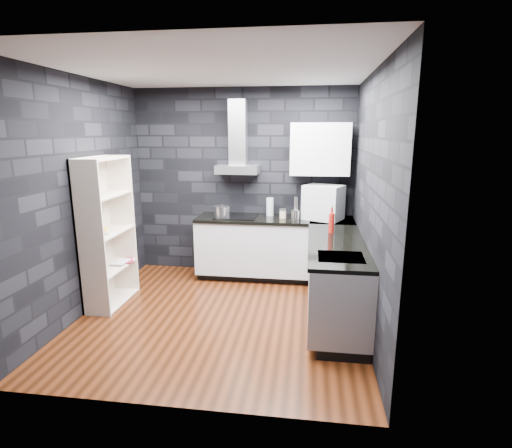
% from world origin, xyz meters
% --- Properties ---
extents(ground, '(3.20, 3.20, 0.00)m').
position_xyz_m(ground, '(0.00, 0.00, 0.00)').
color(ground, '#481E0C').
extents(ceiling, '(3.20, 3.20, 0.00)m').
position_xyz_m(ceiling, '(0.00, 0.00, 2.70)').
color(ceiling, silver).
extents(wall_back, '(3.20, 0.05, 2.70)m').
position_xyz_m(wall_back, '(0.00, 1.62, 1.35)').
color(wall_back, black).
rests_on(wall_back, ground).
extents(wall_front, '(3.20, 0.05, 2.70)m').
position_xyz_m(wall_front, '(0.00, -1.62, 1.35)').
color(wall_front, black).
rests_on(wall_front, ground).
extents(wall_left, '(0.05, 3.20, 2.70)m').
position_xyz_m(wall_left, '(-1.62, 0.00, 1.35)').
color(wall_left, black).
rests_on(wall_left, ground).
extents(wall_right, '(0.05, 3.20, 2.70)m').
position_xyz_m(wall_right, '(1.62, 0.00, 1.35)').
color(wall_right, black).
rests_on(wall_right, ground).
extents(toekick_back, '(2.18, 0.50, 0.10)m').
position_xyz_m(toekick_back, '(0.50, 1.34, 0.05)').
color(toekick_back, black).
rests_on(toekick_back, ground).
extents(toekick_right, '(0.50, 1.78, 0.10)m').
position_xyz_m(toekick_right, '(1.34, 0.10, 0.05)').
color(toekick_right, black).
rests_on(toekick_right, ground).
extents(counter_back_cab, '(2.20, 0.60, 0.76)m').
position_xyz_m(counter_back_cab, '(0.50, 1.30, 0.48)').
color(counter_back_cab, silver).
rests_on(counter_back_cab, ground).
extents(counter_right_cab, '(0.60, 1.80, 0.76)m').
position_xyz_m(counter_right_cab, '(1.30, 0.10, 0.48)').
color(counter_right_cab, silver).
rests_on(counter_right_cab, ground).
extents(counter_back_top, '(2.20, 0.62, 0.04)m').
position_xyz_m(counter_back_top, '(0.50, 1.29, 0.88)').
color(counter_back_top, black).
rests_on(counter_back_top, counter_back_cab).
extents(counter_right_top, '(0.62, 1.80, 0.04)m').
position_xyz_m(counter_right_top, '(1.29, 0.10, 0.88)').
color(counter_right_top, black).
rests_on(counter_right_top, counter_right_cab).
extents(counter_corner_top, '(0.62, 0.62, 0.04)m').
position_xyz_m(counter_corner_top, '(1.30, 1.30, 0.88)').
color(counter_corner_top, black).
rests_on(counter_corner_top, counter_right_cab).
extents(hood_body, '(0.60, 0.34, 0.12)m').
position_xyz_m(hood_body, '(-0.05, 1.43, 1.56)').
color(hood_body, '#B2B2B7').
rests_on(hood_body, wall_back).
extents(hood_chimney, '(0.24, 0.20, 0.90)m').
position_xyz_m(hood_chimney, '(-0.05, 1.50, 2.07)').
color(hood_chimney, '#B2B2B7').
rests_on(hood_chimney, hood_body).
extents(upper_cabinet, '(0.80, 0.35, 0.70)m').
position_xyz_m(upper_cabinet, '(1.10, 1.43, 1.85)').
color(upper_cabinet, silver).
rests_on(upper_cabinet, wall_back).
extents(cooktop, '(0.58, 0.50, 0.01)m').
position_xyz_m(cooktop, '(-0.05, 1.30, 0.91)').
color(cooktop, black).
rests_on(cooktop, counter_back_top).
extents(sink_rim, '(0.44, 0.40, 0.01)m').
position_xyz_m(sink_rim, '(1.30, -0.40, 0.89)').
color(sink_rim, '#B2B2B7').
rests_on(sink_rim, counter_right_top).
extents(pot, '(0.29, 0.29, 0.13)m').
position_xyz_m(pot, '(-0.24, 1.23, 0.98)').
color(pot, silver).
rests_on(pot, cooktop).
extents(glass_vase, '(0.13, 0.13, 0.26)m').
position_xyz_m(glass_vase, '(0.42, 1.43, 1.03)').
color(glass_vase, '#B4BFC3').
rests_on(glass_vase, counter_back_top).
extents(storage_jar, '(0.11, 0.11, 0.11)m').
position_xyz_m(storage_jar, '(0.61, 1.29, 0.96)').
color(storage_jar, beige).
rests_on(storage_jar, counter_back_top).
extents(utensil_crock, '(0.12, 0.12, 0.13)m').
position_xyz_m(utensil_crock, '(0.79, 1.20, 0.97)').
color(utensil_crock, silver).
rests_on(utensil_crock, counter_back_top).
extents(appliance_garage, '(0.61, 0.55, 0.49)m').
position_xyz_m(appliance_garage, '(1.17, 1.30, 1.12)').
color(appliance_garage, '#B8BCC1').
rests_on(appliance_garage, counter_back_top).
extents(red_bottle, '(0.08, 0.08, 0.23)m').
position_xyz_m(red_bottle, '(1.25, 0.55, 1.02)').
color(red_bottle, maroon).
rests_on(red_bottle, counter_right_top).
extents(bookshelf, '(0.51, 0.86, 1.80)m').
position_xyz_m(bookshelf, '(-1.42, 0.18, 0.90)').
color(bookshelf, beige).
rests_on(bookshelf, ground).
extents(fruit_bowl, '(0.25, 0.25, 0.05)m').
position_xyz_m(fruit_bowl, '(-1.42, 0.08, 0.94)').
color(fruit_bowl, white).
rests_on(fruit_bowl, bookshelf).
extents(book_red, '(0.16, 0.11, 0.24)m').
position_xyz_m(book_red, '(-1.40, 0.38, 0.57)').
color(book_red, maroon).
rests_on(book_red, bookshelf).
extents(book_second, '(0.18, 0.03, 0.24)m').
position_xyz_m(book_second, '(-1.44, 0.33, 0.59)').
color(book_second, '#B2B2B2').
rests_on(book_second, bookshelf).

